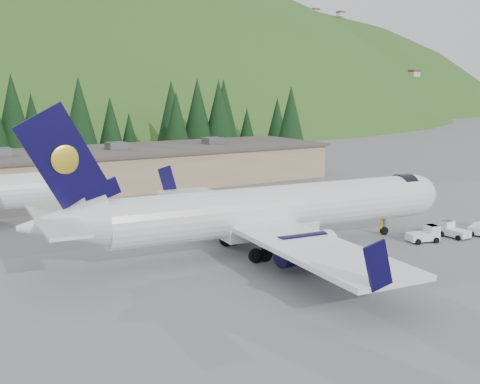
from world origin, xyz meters
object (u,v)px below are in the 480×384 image
at_px(airliner, 266,212).
at_px(baggage_tug_a, 425,235).
at_px(baggage_tug_c, 453,230).
at_px(ramp_worker, 382,225).
at_px(terminal_building, 81,170).

distance_m(airliner, baggage_tug_a, 14.75).
distance_m(baggage_tug_c, ramp_worker, 6.32).
relative_size(baggage_tug_a, terminal_building, 0.04).
height_order(baggage_tug_a, ramp_worker, ramp_worker).
xyz_separation_m(airliner, ramp_worker, (12.26, -1.04, -2.46)).
height_order(airliner, ramp_worker, airliner).
bearing_deg(baggage_tug_a, ramp_worker, 123.73).
distance_m(baggage_tug_a, ramp_worker, 4.18).
height_order(terminal_building, ramp_worker, terminal_building).
xyz_separation_m(airliner, terminal_building, (-3.91, 37.89, -0.71)).
distance_m(airliner, terminal_building, 38.10).
relative_size(airliner, baggage_tug_a, 12.61).
xyz_separation_m(baggage_tug_a, baggage_tug_c, (3.46, -0.13, -0.03)).
bearing_deg(terminal_building, ramp_worker, -67.44).
distance_m(baggage_tug_c, terminal_building, 47.89).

